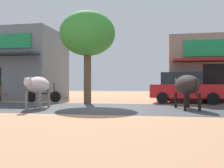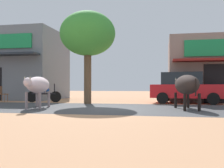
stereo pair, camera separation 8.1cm
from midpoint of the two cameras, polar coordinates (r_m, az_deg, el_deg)
ground at (r=10.97m, az=0.32°, el=-5.23°), size 80.00×80.00×0.00m
asphalt_road at (r=10.97m, az=0.32°, el=-5.22°), size 72.00×5.36×0.00m
storefront_left_cafe at (r=20.45m, az=-20.62°, el=3.71°), size 6.98×5.67×4.79m
roadside_tree at (r=14.07m, az=-5.12°, el=10.63°), size 2.90×2.90×4.83m
parked_hatchback_car at (r=14.62m, az=15.87°, el=-0.74°), size 3.93×2.31×1.64m
parked_motorcycle at (r=15.40m, az=-14.31°, el=-2.11°), size 1.95×0.45×1.06m
cow_near_brown at (r=11.34m, az=-15.56°, el=-0.24°), size 1.11×2.66×1.31m
cow_far_dark at (r=10.76m, az=15.97°, el=-0.20°), size 1.14×2.87×1.35m
cafe_chair_near_tree at (r=16.64m, az=-22.59°, el=-1.82°), size 0.49×0.49×0.92m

